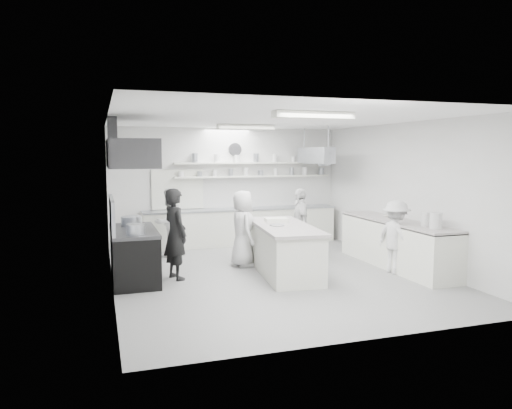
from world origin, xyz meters
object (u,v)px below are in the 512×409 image
object	(u,v)px
back_counter	(242,227)
right_counter	(396,245)
cook_back	(169,222)
prep_island	(284,250)
stove	(134,256)
cook_stove	(175,234)

from	to	relation	value
back_counter	right_counter	xyz separation A→B (m)	(2.35, -3.40, 0.01)
right_counter	cook_back	world-z (taller)	cook_back
prep_island	stove	bearing A→B (deg)	178.43
prep_island	cook_stove	distance (m)	2.13
prep_island	cook_stove	world-z (taller)	cook_stove
cook_back	back_counter	bearing A→B (deg)	172.87
prep_island	cook_back	xyz separation A→B (m)	(-1.91, 2.29, 0.32)
right_counter	prep_island	size ratio (longest dim) A/B	1.33
prep_island	cook_back	world-z (taller)	cook_back
cook_stove	cook_back	world-z (taller)	cook_stove
cook_stove	stove	bearing A→B (deg)	59.58
cook_stove	cook_back	xyz separation A→B (m)	(0.17, 2.05, -0.07)
right_counter	back_counter	bearing A→B (deg)	124.65
stove	back_counter	xyz separation A→B (m)	(2.90, 2.80, 0.01)
back_counter	right_counter	bearing A→B (deg)	-55.35
back_counter	cook_stove	bearing A→B (deg)	-126.12
stove	cook_stove	size ratio (longest dim) A/B	1.05
back_counter	prep_island	world-z (taller)	back_counter
right_counter	prep_island	bearing A→B (deg)	174.85
back_counter	prep_island	bearing A→B (deg)	-91.22
right_counter	prep_island	distance (m)	2.43
right_counter	cook_back	size ratio (longest dim) A/B	2.11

